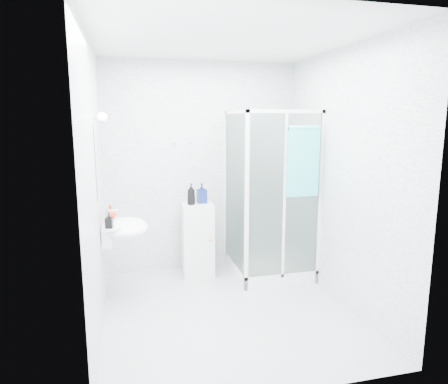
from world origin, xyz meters
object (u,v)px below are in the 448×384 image
object	(u,v)px
soap_dispenser_orange	(110,212)
soap_dispenser_black	(109,220)
wall_basin	(123,229)
hand_towel	(303,160)
shower_enclosure	(265,241)
storage_cabinet	(198,240)
shampoo_bottle_b	(202,193)
shampoo_bottle_a	(191,194)

from	to	relation	value
soap_dispenser_orange	soap_dispenser_black	world-z (taller)	soap_dispenser_black
wall_basin	hand_towel	world-z (taller)	hand_towel
shower_enclosure	hand_towel	bearing A→B (deg)	-56.16
hand_towel	soap_dispenser_orange	distance (m)	2.13
storage_cabinet	wall_basin	bearing A→B (deg)	-143.84
shampoo_bottle_b	soap_dispenser_black	distance (m)	1.33
shower_enclosure	storage_cabinet	xyz separation A→B (m)	(-0.79, 0.25, 0.00)
hand_towel	shampoo_bottle_b	xyz separation A→B (m)	(-0.99, 0.69, -0.45)
shower_enclosure	shampoo_bottle_b	distance (m)	0.96
soap_dispenser_black	soap_dispenser_orange	bearing A→B (deg)	90.00
shower_enclosure	storage_cabinet	bearing A→B (deg)	162.33
hand_towel	shampoo_bottle_a	world-z (taller)	hand_towel
storage_cabinet	shampoo_bottle_b	distance (m)	0.57
storage_cabinet	shampoo_bottle_b	world-z (taller)	shampoo_bottle_b
shower_enclosure	wall_basin	xyz separation A→B (m)	(-1.66, -0.32, 0.35)
storage_cabinet	soap_dispenser_black	size ratio (longest dim) A/B	5.91
wall_basin	soap_dispenser_orange	distance (m)	0.26
hand_towel	soap_dispenser_black	world-z (taller)	hand_towel
wall_basin	shampoo_bottle_a	distance (m)	0.99
hand_towel	shampoo_bottle_a	bearing A→B (deg)	150.95
shampoo_bottle_a	shampoo_bottle_b	size ratio (longest dim) A/B	1.05
shower_enclosure	soap_dispenser_orange	bearing A→B (deg)	-175.57
soap_dispenser_black	hand_towel	bearing A→B (deg)	2.93
wall_basin	shower_enclosure	bearing A→B (deg)	10.81
soap_dispenser_orange	shampoo_bottle_b	bearing A→B (deg)	22.07
storage_cabinet	hand_towel	world-z (taller)	hand_towel
shampoo_bottle_a	wall_basin	bearing A→B (deg)	-145.52
wall_basin	storage_cabinet	bearing A→B (deg)	33.06
storage_cabinet	shampoo_bottle_a	size ratio (longest dim) A/B	3.50
shower_enclosure	hand_towel	size ratio (longest dim) A/B	2.60
storage_cabinet	soap_dispenser_orange	world-z (taller)	soap_dispenser_orange
shower_enclosure	soap_dispenser_black	xyz separation A→B (m)	(-1.78, -0.51, 0.49)
shampoo_bottle_b	hand_towel	bearing A→B (deg)	-34.90
wall_basin	soap_dispenser_orange	world-z (taller)	soap_dispenser_orange
hand_towel	shampoo_bottle_a	xyz separation A→B (m)	(-1.13, 0.63, -0.44)
shampoo_bottle_a	soap_dispenser_orange	bearing A→B (deg)	-158.24
soap_dispenser_orange	soap_dispenser_black	size ratio (longest dim) A/B	0.99
shower_enclosure	storage_cabinet	size ratio (longest dim) A/B	2.23
hand_towel	shower_enclosure	bearing A→B (deg)	123.84
soap_dispenser_black	shampoo_bottle_b	bearing A→B (deg)	37.02
shower_enclosure	soap_dispenser_black	bearing A→B (deg)	-164.12
hand_towel	wall_basin	bearing A→B (deg)	177.47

